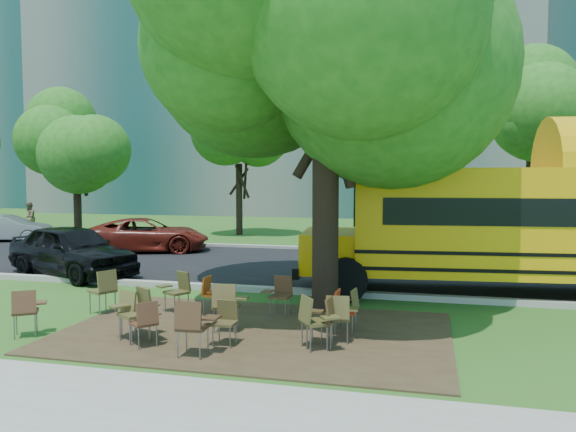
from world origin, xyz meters
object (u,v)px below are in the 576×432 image
(chair_1, at_px, (134,308))
(chair_14, at_px, (280,292))
(chair_13, at_px, (339,313))
(pedestrian_b, at_px, (29,218))
(chair_15, at_px, (349,305))
(chair_11, at_px, (227,302))
(bg_car_red, at_px, (146,235))
(chair_4, at_px, (193,322))
(bg_car_silver, at_px, (8,229))
(black_car, at_px, (72,250))
(chair_2, at_px, (146,319))
(chair_6, at_px, (323,317))
(chair_5, at_px, (224,318))
(chair_12, at_px, (343,307))
(chair_0, at_px, (26,308))
(main_tree, at_px, (326,15))
(chair_3, at_px, (137,308))
(chair_7, at_px, (314,317))
(chair_10, at_px, (211,291))
(chair_8, at_px, (105,287))
(chair_9, at_px, (178,288))

(chair_1, height_order, chair_14, chair_1)
(chair_13, xyz_separation_m, pedestrian_b, (-18.29, 15.04, 0.26))
(chair_14, distance_m, chair_15, 1.66)
(chair_11, relative_size, bg_car_red, 0.20)
(chair_4, bearing_deg, bg_car_silver, 135.80)
(black_car, xyz_separation_m, bg_car_silver, (-8.01, 6.83, -0.16))
(chair_2, height_order, bg_car_silver, bg_car_silver)
(chair_6, height_order, pedestrian_b, pedestrian_b)
(bg_car_silver, bearing_deg, chair_1, -152.47)
(chair_5, xyz_separation_m, chair_12, (1.84, 1.18, 0.02))
(pedestrian_b, bearing_deg, chair_14, 28.71)
(chair_0, relative_size, chair_12, 1.07)
(main_tree, relative_size, chair_13, 11.44)
(chair_3, bearing_deg, chair_12, -126.03)
(main_tree, distance_m, chair_11, 6.19)
(chair_12, bearing_deg, main_tree, -156.63)
(chair_5, distance_m, chair_13, 1.96)
(chair_7, height_order, chair_10, chair_7)
(chair_11, bearing_deg, chair_0, -169.63)
(chair_6, distance_m, chair_13, 0.40)
(chair_11, relative_size, chair_15, 1.19)
(chair_7, bearing_deg, chair_3, -121.21)
(chair_6, height_order, chair_11, chair_11)
(chair_8, height_order, chair_11, chair_11)
(chair_0, height_order, chair_12, chair_0)
(chair_13, bearing_deg, chair_15, 77.75)
(main_tree, distance_m, chair_13, 6.16)
(chair_11, bearing_deg, chair_10, 115.42)
(chair_12, relative_size, pedestrian_b, 0.51)
(chair_0, distance_m, chair_2, 2.39)
(chair_0, height_order, chair_4, chair_4)
(chair_14, height_order, bg_car_red, bg_car_red)
(chair_12, xyz_separation_m, pedestrian_b, (-18.26, 14.45, 0.29))
(main_tree, height_order, chair_15, main_tree)
(chair_5, relative_size, black_car, 0.18)
(chair_8, bearing_deg, bg_car_silver, 73.62)
(chair_9, bearing_deg, chair_13, -169.57)
(chair_3, relative_size, chair_5, 1.21)
(chair_13, bearing_deg, chair_4, -156.67)
(chair_1, distance_m, chair_4, 1.71)
(chair_1, bearing_deg, chair_3, -32.57)
(chair_11, height_order, pedestrian_b, pedestrian_b)
(chair_0, relative_size, chair_15, 1.10)
(chair_4, height_order, chair_9, chair_4)
(chair_7, relative_size, black_car, 0.21)
(chair_9, height_order, chair_13, chair_9)
(chair_10, xyz_separation_m, black_car, (-5.54, 3.19, 0.27))
(chair_0, bearing_deg, chair_13, -24.09)
(chair_7, relative_size, chair_10, 1.16)
(chair_2, bearing_deg, main_tree, 3.35)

